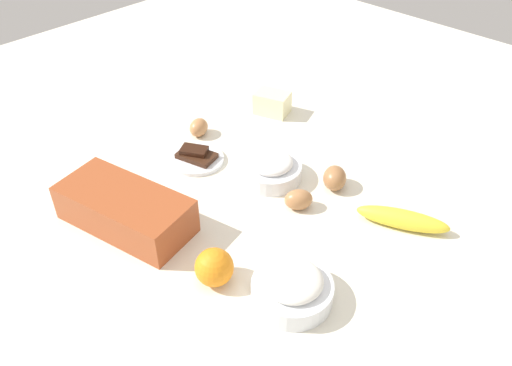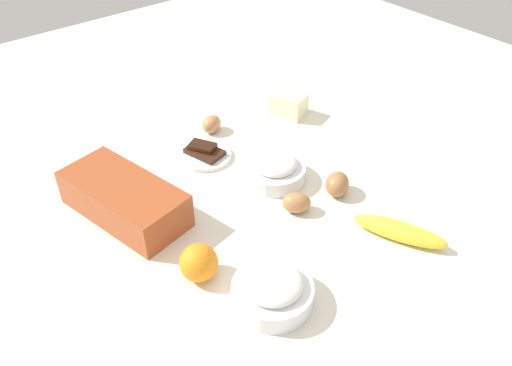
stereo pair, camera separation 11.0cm
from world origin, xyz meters
The scene contains 11 objects.
ground_plane centered at (0.00, 0.00, -0.01)m, with size 2.40×2.40×0.02m, color silver.
loaf_pan centered at (0.13, 0.25, 0.04)m, with size 0.30×0.18×0.08m.
flour_bowl centered at (-0.24, 0.16, 0.03)m, with size 0.15×0.15×0.07m.
sugar_bowl centered at (0.02, -0.07, 0.03)m, with size 0.14×0.14×0.06m.
banana centered at (-0.28, -0.14, 0.02)m, with size 0.19×0.04×0.04m, color yellow.
orange_fruit centered at (-0.11, 0.23, 0.04)m, with size 0.07×0.07×0.07m, color orange.
butter_block centered at (0.22, -0.30, 0.03)m, with size 0.09×0.06×0.06m, color #F4EDB2.
egg_near_butter centered at (0.28, -0.08, 0.02)m, with size 0.04×0.04×0.06m, color #B77C4B.
egg_beside_bowl centered at (-0.10, -0.15, 0.03)m, with size 0.05×0.05×0.07m, color #9D6940.
egg_loose centered at (-0.09, -0.04, 0.02)m, with size 0.04×0.04×0.06m, color #AB7346.
chocolate_plate centered at (0.20, 0.00, 0.01)m, with size 0.13×0.13×0.03m.
Camera 1 is at (-0.62, 0.65, 0.75)m, focal length 37.00 mm.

